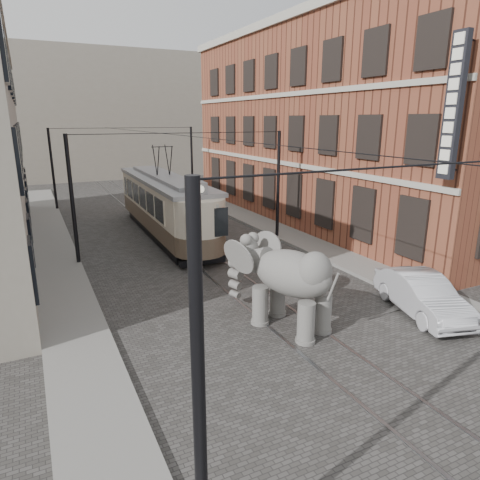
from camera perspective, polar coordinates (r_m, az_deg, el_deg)
ground at (r=17.55m, az=0.31°, el=-6.40°), size 120.00×120.00×0.00m
tram_rails at (r=17.54m, az=0.31°, el=-6.37°), size 1.54×80.00×0.02m
sidewalk_right at (r=20.73m, az=15.36°, el=-3.24°), size 2.00×60.00×0.15m
sidewalk_left at (r=15.97m, az=-21.38°, el=-9.58°), size 2.00×60.00×0.15m
brick_building at (r=29.80m, az=12.01°, el=14.21°), size 8.00×26.00×12.00m
distant_block at (r=55.04m, az=-19.25°, el=15.27°), size 28.00×10.00×14.00m
catenary at (r=21.10m, az=-6.25°, el=5.77°), size 11.00×30.20×6.00m
tram at (r=25.42m, az=-9.98°, el=6.35°), size 3.00×13.04×5.15m
elephant at (r=13.97m, az=6.85°, el=-6.06°), size 4.09×5.35×2.90m
parked_car at (r=16.43m, az=22.92°, el=-6.65°), size 2.63×4.52×1.41m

